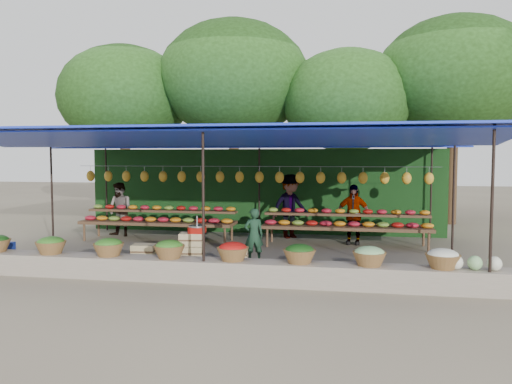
% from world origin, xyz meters
% --- Properties ---
extents(ground, '(60.00, 60.00, 0.00)m').
position_xyz_m(ground, '(0.00, 0.00, 0.00)').
color(ground, '#65584A').
rests_on(ground, ground).
extents(stone_curb, '(10.60, 0.55, 0.40)m').
position_xyz_m(stone_curb, '(0.00, -2.75, 0.20)').
color(stone_curb, gray).
rests_on(stone_curb, ground).
extents(stall_canopy, '(10.80, 6.60, 2.82)m').
position_xyz_m(stall_canopy, '(0.00, 0.07, 2.68)').
color(stall_canopy, black).
rests_on(stall_canopy, ground).
extents(produce_baskets, '(8.98, 0.58, 0.34)m').
position_xyz_m(produce_baskets, '(-0.10, -2.75, 0.56)').
color(produce_baskets, brown).
rests_on(produce_baskets, stone_curb).
extents(netting_backdrop, '(10.60, 0.06, 2.50)m').
position_xyz_m(netting_backdrop, '(0.00, 3.15, 1.25)').
color(netting_backdrop, '#174317').
rests_on(netting_backdrop, ground).
extents(tree_row, '(16.51, 5.50, 7.12)m').
position_xyz_m(tree_row, '(0.50, 6.09, 4.70)').
color(tree_row, '#3E2316').
rests_on(tree_row, ground).
extents(fruit_table_left, '(4.21, 0.95, 0.93)m').
position_xyz_m(fruit_table_left, '(-2.49, 1.35, 0.61)').
color(fruit_table_left, '#4B331E').
rests_on(fruit_table_left, ground).
extents(fruit_table_right, '(4.21, 0.95, 0.93)m').
position_xyz_m(fruit_table_right, '(2.51, 1.35, 0.61)').
color(fruit_table_right, '#4B331E').
rests_on(fruit_table_right, ground).
extents(crate_counter, '(2.39, 0.40, 0.77)m').
position_xyz_m(crate_counter, '(-0.53, -2.05, 0.31)').
color(crate_counter, tan).
rests_on(crate_counter, ground).
extents(weighing_scale, '(0.32, 0.32, 0.34)m').
position_xyz_m(weighing_scale, '(-0.38, -2.05, 0.85)').
color(weighing_scale, '#AE150D').
rests_on(weighing_scale, crate_counter).
extents(vendor_seated, '(0.50, 0.41, 1.16)m').
position_xyz_m(vendor_seated, '(0.55, -0.95, 0.58)').
color(vendor_seated, '#1A3A25').
rests_on(vendor_seated, ground).
extents(customer_left, '(0.87, 0.75, 1.54)m').
position_xyz_m(customer_left, '(-3.84, 1.83, 0.77)').
color(customer_left, slate).
rests_on(customer_left, ground).
extents(customer_mid, '(1.32, 1.23, 1.78)m').
position_xyz_m(customer_mid, '(0.96, 2.42, 0.89)').
color(customer_mid, slate).
rests_on(customer_mid, ground).
extents(customer_right, '(0.96, 0.50, 1.56)m').
position_xyz_m(customer_right, '(2.68, 1.70, 0.78)').
color(customer_right, slate).
rests_on(customer_right, ground).
extents(blue_crate_front, '(0.63, 0.50, 0.34)m').
position_xyz_m(blue_crate_front, '(-3.94, -2.50, 0.17)').
color(blue_crate_front, navy).
rests_on(blue_crate_front, ground).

